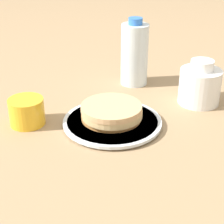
{
  "coord_description": "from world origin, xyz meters",
  "views": [
    {
      "loc": [
        -0.41,
        -0.66,
        0.43
      ],
      "look_at": [
        -0.02,
        0.0,
        0.03
      ],
      "focal_mm": 60.0,
      "sensor_mm": 36.0,
      "label": 1
    }
  ],
  "objects": [
    {
      "name": "pancake_stack",
      "position": [
        -0.02,
        0.0,
        0.03
      ],
      "size": [
        0.15,
        0.16,
        0.04
      ],
      "color": "#BD7E3F",
      "rests_on": "plate"
    },
    {
      "name": "water_bottle_near",
      "position": [
        0.16,
        0.18,
        0.09
      ],
      "size": [
        0.08,
        0.08,
        0.19
      ],
      "color": "silver",
      "rests_on": "ground_plane"
    },
    {
      "name": "ground_plane",
      "position": [
        0.0,
        0.0,
        0.0
      ],
      "size": [
        4.0,
        4.0,
        0.0
      ],
      "primitive_type": "plane",
      "color": "#9E7F5B"
    },
    {
      "name": "juice_glass",
      "position": [
        -0.19,
        0.11,
        0.03
      ],
      "size": [
        0.08,
        0.08,
        0.06
      ],
      "color": "yellow",
      "rests_on": "ground_plane"
    },
    {
      "name": "cream_jug",
      "position": [
        0.23,
        -0.01,
        0.05
      ],
      "size": [
        0.11,
        0.11,
        0.12
      ],
      "color": "white",
      "rests_on": "ground_plane"
    },
    {
      "name": "plate",
      "position": [
        -0.02,
        0.0,
        0.01
      ],
      "size": [
        0.23,
        0.23,
        0.01
      ],
      "color": "silver",
      "rests_on": "ground_plane"
    }
  ]
}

